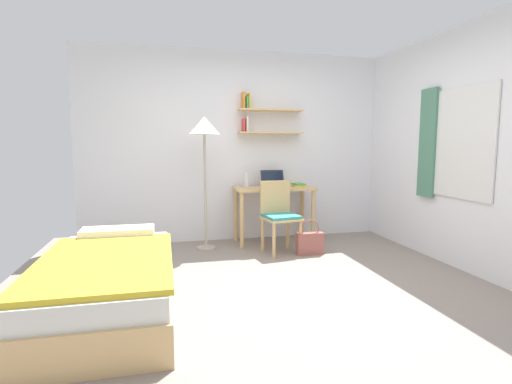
# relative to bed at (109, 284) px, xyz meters

# --- Properties ---
(ground_plane) EXTENTS (5.28, 5.28, 0.00)m
(ground_plane) POSITION_rel_bed_xyz_m (1.52, 0.21, -0.24)
(ground_plane) COLOR gray
(wall_back) EXTENTS (4.40, 0.27, 2.60)m
(wall_back) POSITION_rel_bed_xyz_m (1.53, 2.23, 1.07)
(wall_back) COLOR white
(wall_back) RESTS_ON ground_plane
(wall_right) EXTENTS (0.10, 4.40, 2.60)m
(wall_right) POSITION_rel_bed_xyz_m (3.54, 0.23, 1.06)
(wall_right) COLOR white
(wall_right) RESTS_ON ground_plane
(bed) EXTENTS (0.98, 1.87, 0.54)m
(bed) POSITION_rel_bed_xyz_m (0.00, 0.00, 0.00)
(bed) COLOR tan
(bed) RESTS_ON ground_plane
(desk) EXTENTS (1.07, 0.53, 0.76)m
(desk) POSITION_rel_bed_xyz_m (1.89, 1.91, 0.37)
(desk) COLOR tan
(desk) RESTS_ON ground_plane
(desk_chair) EXTENTS (0.48, 0.47, 0.88)m
(desk_chair) POSITION_rel_bed_xyz_m (1.83, 1.42, 0.25)
(desk_chair) COLOR tan
(desk_chair) RESTS_ON ground_plane
(standing_lamp) EXTENTS (0.39, 0.39, 1.68)m
(standing_lamp) POSITION_rel_bed_xyz_m (0.95, 1.76, 1.24)
(standing_lamp) COLOR #B2A893
(standing_lamp) RESTS_ON ground_plane
(laptop) EXTENTS (0.33, 0.24, 0.23)m
(laptop) POSITION_rel_bed_xyz_m (1.90, 1.96, 0.58)
(laptop) COLOR black
(laptop) RESTS_ON desk
(water_bottle) EXTENTS (0.06, 0.06, 0.21)m
(water_bottle) POSITION_rel_bed_xyz_m (1.52, 1.95, 0.62)
(water_bottle) COLOR silver
(water_bottle) RESTS_ON desk
(book_stack) EXTENTS (0.17, 0.23, 0.04)m
(book_stack) POSITION_rel_bed_xyz_m (2.25, 1.94, 0.54)
(book_stack) COLOR gold
(book_stack) RESTS_ON desk
(handbag) EXTENTS (0.33, 0.11, 0.43)m
(handbag) POSITION_rel_bed_xyz_m (2.16, 1.22, -0.09)
(handbag) COLOR #99564C
(handbag) RESTS_ON ground_plane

